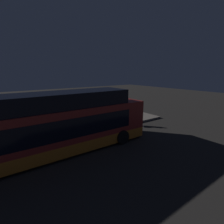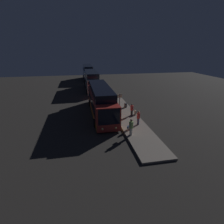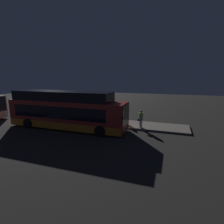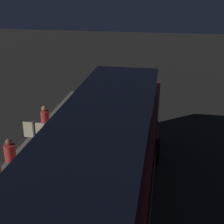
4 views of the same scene
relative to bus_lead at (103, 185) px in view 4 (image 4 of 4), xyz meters
The scene contains 7 objects.
ground 2.62m from the bus_lead, ahead, with size 80.00×80.00×0.00m, color #2B2826.
platform 4.02m from the bus_lead, 57.17° to the left, with size 20.00×3.05×0.17m.
bus_lead is the anchor object (origin of this frame).
passenger_boarding 7.63m from the bus_lead, 15.69° to the left, with size 0.57×0.69×1.75m.
passenger_waiting 4.33m from the bus_lead, 62.71° to the left, with size 0.52×0.52×1.58m.
passenger_with_bags 6.20m from the bus_lead, 36.28° to the left, with size 0.48×0.48×1.69m.
sign_post 2.58m from the bus_lead, 66.32° to the left, with size 0.10×0.68×2.79m.
Camera 4 is at (-9.00, -1.45, 6.75)m, focal length 50.00 mm.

